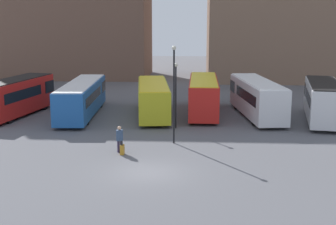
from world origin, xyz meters
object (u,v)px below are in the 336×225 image
at_px(traveler, 120,137).
at_px(lamp_post_1, 174,88).
at_px(bus_0, 16,96).
at_px(suitcase, 122,150).
at_px(lamp_post_0, 176,90).
at_px(bus_2, 153,98).
at_px(bus_1, 82,97).
at_px(bus_5, 323,100).
at_px(bus_4, 257,97).
at_px(bus_3, 203,95).

relative_size(traveler, lamp_post_1, 0.26).
distance_m(bus_0, suitcase, 15.96).
bearing_deg(lamp_post_0, traveler, -115.34).
relative_size(bus_2, lamp_post_1, 1.62).
height_order(suitcase, lamp_post_1, lamp_post_1).
bearing_deg(bus_1, lamp_post_1, -139.35).
distance_m(bus_5, lamp_post_0, 12.50).
relative_size(bus_1, bus_4, 1.09).
distance_m(bus_2, traveler, 11.65).
distance_m(bus_3, lamp_post_1, 10.69).
bearing_deg(bus_1, bus_2, -90.59).
bearing_deg(bus_1, bus_0, 90.92).
xyz_separation_m(traveler, lamp_post_0, (3.26, 6.89, 1.99)).
height_order(bus_5, suitcase, bus_5).
height_order(bus_2, lamp_post_0, lamp_post_0).
bearing_deg(traveler, bus_2, -3.02).
bearing_deg(bus_5, bus_2, 93.98).
bearing_deg(lamp_post_1, bus_5, 32.84).
height_order(bus_1, bus_3, bus_3).
bearing_deg(lamp_post_1, suitcase, -136.80).
bearing_deg(traveler, lamp_post_0, -23.04).
height_order(bus_4, lamp_post_1, lamp_post_1).
bearing_deg(lamp_post_0, bus_1, 152.16).
bearing_deg(bus_4, traveler, 132.07).
bearing_deg(bus_2, bus_5, -102.57).
relative_size(bus_5, lamp_post_0, 1.94).
bearing_deg(bus_4, bus_3, 70.72).
relative_size(bus_4, traveler, 6.46).
bearing_deg(bus_1, lamp_post_0, -120.82).
relative_size(bus_0, lamp_post_0, 1.90).
xyz_separation_m(bus_3, bus_4, (4.57, -0.96, 0.01)).
distance_m(bus_3, traveler, 13.85).
xyz_separation_m(bus_2, lamp_post_0, (2.18, -4.70, 1.43)).
relative_size(bus_2, bus_3, 1.02).
height_order(suitcase, lamp_post_0, lamp_post_0).
xyz_separation_m(suitcase, lamp_post_0, (3.03, 7.35, 2.69)).
bearing_deg(bus_3, suitcase, 158.73).
distance_m(bus_4, suitcase, 15.72).
bearing_deg(bus_2, bus_3, -82.54).
distance_m(bus_3, lamp_post_0, 6.36).
relative_size(bus_2, bus_4, 0.97).
xyz_separation_m(bus_1, bus_4, (15.18, 0.41, 0.12)).
bearing_deg(lamp_post_1, bus_3, 78.17).
bearing_deg(traveler, bus_5, -54.07).
xyz_separation_m(bus_1, traveler, (5.14, -11.33, -0.58)).
xyz_separation_m(bus_5, traveler, (-15.26, -10.15, -0.74)).
bearing_deg(bus_4, lamp_post_0, 118.19).
xyz_separation_m(bus_3, traveler, (-5.48, -12.70, -0.69)).
bearing_deg(bus_5, lamp_post_1, 132.60).
relative_size(bus_1, bus_2, 1.12).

